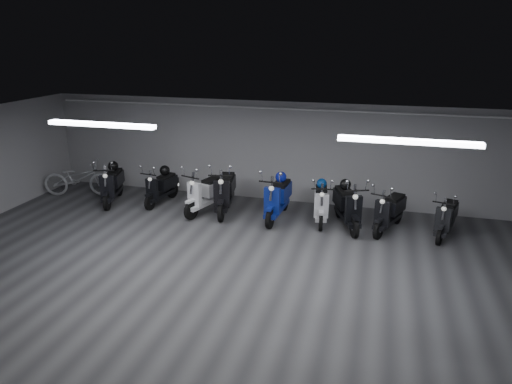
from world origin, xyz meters
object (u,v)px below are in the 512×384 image
(scooter_2, at_px, (206,187))
(scooter_9, at_px, (447,212))
(scooter_8, at_px, (390,205))
(scooter_4, at_px, (278,192))
(helmet_4, at_px, (165,170))
(scooter_0, at_px, (112,179))
(helmet_1, at_px, (322,183))
(scooter_7, at_px, (348,200))
(bicycle, at_px, (78,174))
(helmet_2, at_px, (281,177))
(scooter_3, at_px, (225,185))
(scooter_6, at_px, (321,197))
(scooter_1, at_px, (161,182))
(helmet_3, at_px, (345,184))
(helmet_0, at_px, (113,166))

(scooter_2, xyz_separation_m, scooter_9, (5.94, -0.01, -0.08))
(scooter_8, bearing_deg, scooter_4, -159.27)
(helmet_4, bearing_deg, scooter_8, -5.02)
(scooter_0, xyz_separation_m, helmet_1, (5.78, 0.39, 0.24))
(scooter_2, xyz_separation_m, scooter_7, (3.68, -0.04, 0.01))
(bicycle, bearing_deg, helmet_2, -106.02)
(scooter_3, bearing_deg, scooter_6, -9.30)
(scooter_8, height_order, helmet_2, scooter_8)
(helmet_1, distance_m, helmet_4, 4.40)
(scooter_7, distance_m, scooter_9, 2.26)
(scooter_1, bearing_deg, scooter_6, 6.03)
(scooter_6, relative_size, scooter_7, 0.91)
(scooter_4, distance_m, helmet_3, 1.69)
(scooter_7, bearing_deg, scooter_9, -20.42)
(scooter_1, distance_m, bicycle, 2.66)
(helmet_1, bearing_deg, helmet_2, -175.05)
(scooter_8, xyz_separation_m, bicycle, (-8.78, 0.31, -0.02))
(scooter_1, relative_size, scooter_6, 0.95)
(scooter_1, relative_size, scooter_8, 0.94)
(helmet_0, distance_m, helmet_1, 5.86)
(scooter_7, relative_size, helmet_4, 6.70)
(scooter_2, bearing_deg, helmet_0, -167.55)
(scooter_3, relative_size, helmet_4, 7.05)
(scooter_9, height_order, helmet_4, scooter_9)
(bicycle, distance_m, helmet_4, 2.71)
(helmet_1, bearing_deg, scooter_0, -176.12)
(scooter_2, bearing_deg, scooter_4, 18.19)
(scooter_2, bearing_deg, scooter_1, -173.74)
(scooter_4, bearing_deg, scooter_9, 2.85)
(scooter_7, height_order, helmet_0, scooter_7)
(scooter_2, xyz_separation_m, scooter_3, (0.48, 0.13, 0.05))
(helmet_3, bearing_deg, scooter_4, -173.98)
(scooter_3, bearing_deg, helmet_0, 168.34)
(scooter_0, xyz_separation_m, bicycle, (-1.31, 0.29, -0.05))
(scooter_9, height_order, helmet_2, scooter_9)
(scooter_7, relative_size, helmet_1, 7.39)
(scooter_3, relative_size, scooter_6, 1.16)
(scooter_3, bearing_deg, scooter_8, -11.91)
(scooter_0, relative_size, helmet_3, 6.74)
(helmet_4, bearing_deg, helmet_3, -3.48)
(scooter_9, bearing_deg, scooter_3, -164.43)
(bicycle, xyz_separation_m, helmet_3, (7.69, -0.08, 0.38))
(scooter_6, xyz_separation_m, scooter_9, (2.92, -0.17, -0.03))
(scooter_4, xyz_separation_m, helmet_1, (1.05, 0.36, 0.20))
(scooter_7, xyz_separation_m, helmet_2, (-1.73, 0.34, 0.33))
(scooter_7, bearing_deg, scooter_2, 158.25)
(scooter_4, distance_m, helmet_1, 1.13)
(scooter_2, bearing_deg, scooter_6, 20.17)
(scooter_1, xyz_separation_m, scooter_9, (7.39, -0.30, -0.00))
(bicycle, height_order, helmet_3, bicycle)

